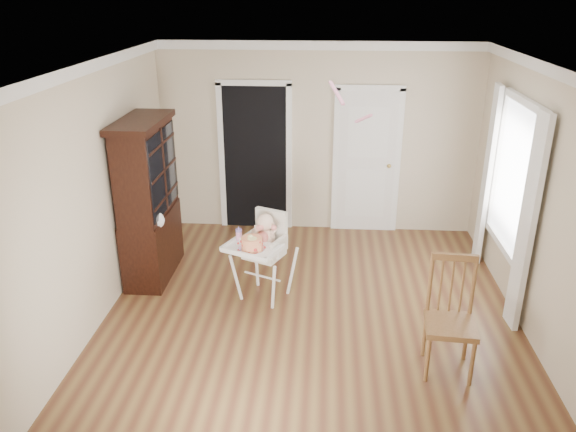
# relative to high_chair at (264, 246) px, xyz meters

# --- Properties ---
(floor) EXTENTS (5.00, 5.00, 0.00)m
(floor) POSITION_rel_high_chair_xyz_m (0.55, -0.40, -0.65)
(floor) COLOR #512E1C
(floor) RESTS_ON ground
(ceiling) EXTENTS (5.00, 5.00, 0.00)m
(ceiling) POSITION_rel_high_chair_xyz_m (0.55, -0.40, 2.05)
(ceiling) COLOR white
(ceiling) RESTS_ON wall_back
(wall_back) EXTENTS (4.50, 0.00, 4.50)m
(wall_back) POSITION_rel_high_chair_xyz_m (0.55, 2.10, 0.70)
(wall_back) COLOR #C3B698
(wall_back) RESTS_ON floor
(wall_left) EXTENTS (0.00, 5.00, 5.00)m
(wall_left) POSITION_rel_high_chair_xyz_m (-1.70, -0.40, 0.70)
(wall_left) COLOR #C3B698
(wall_left) RESTS_ON floor
(wall_right) EXTENTS (0.00, 5.00, 5.00)m
(wall_right) POSITION_rel_high_chair_xyz_m (2.80, -0.40, 0.70)
(wall_right) COLOR #C3B698
(wall_right) RESTS_ON floor
(crown_molding) EXTENTS (4.50, 5.00, 0.12)m
(crown_molding) POSITION_rel_high_chair_xyz_m (0.55, -0.40, 1.99)
(crown_molding) COLOR white
(crown_molding) RESTS_ON ceiling
(doorway) EXTENTS (1.06, 0.05, 2.22)m
(doorway) POSITION_rel_high_chair_xyz_m (-0.35, 2.08, 0.46)
(doorway) COLOR black
(doorway) RESTS_ON wall_back
(closet_door) EXTENTS (0.96, 0.09, 2.13)m
(closet_door) POSITION_rel_high_chair_xyz_m (1.25, 2.07, 0.37)
(closet_door) COLOR white
(closet_door) RESTS_ON wall_back
(window_right) EXTENTS (0.13, 1.84, 2.30)m
(window_right) POSITION_rel_high_chair_xyz_m (2.73, 0.40, 0.64)
(window_right) COLOR white
(window_right) RESTS_ON wall_right
(high_chair) EXTENTS (0.84, 0.92, 1.05)m
(high_chair) POSITION_rel_high_chair_xyz_m (0.00, 0.00, 0.00)
(high_chair) COLOR white
(high_chair) RESTS_ON floor
(baby) EXTENTS (0.28, 0.30, 0.45)m
(baby) POSITION_rel_high_chair_xyz_m (0.01, 0.02, 0.15)
(baby) COLOR beige
(baby) RESTS_ON high_chair
(cake) EXTENTS (0.30, 0.30, 0.14)m
(cake) POSITION_rel_high_chair_xyz_m (-0.10, -0.25, 0.15)
(cake) COLOR silver
(cake) RESTS_ON high_chair
(sippy_cup) EXTENTS (0.07, 0.07, 0.17)m
(sippy_cup) POSITION_rel_high_chair_xyz_m (-0.27, -0.03, 0.15)
(sippy_cup) COLOR pink
(sippy_cup) RESTS_ON high_chair
(china_cabinet) EXTENTS (0.52, 1.17, 1.97)m
(china_cabinet) POSITION_rel_high_chair_xyz_m (-1.43, 0.47, 0.34)
(china_cabinet) COLOR black
(china_cabinet) RESTS_ON floor
(dining_chair) EXTENTS (0.49, 0.49, 1.12)m
(dining_chair) POSITION_rel_high_chair_xyz_m (1.86, -1.19, -0.13)
(dining_chair) COLOR brown
(dining_chair) RESTS_ON floor
(streamer) EXTENTS (0.15, 0.48, 0.15)m
(streamer) POSITION_rel_high_chair_xyz_m (0.76, -0.34, 1.79)
(streamer) COLOR pink
(streamer) RESTS_ON ceiling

